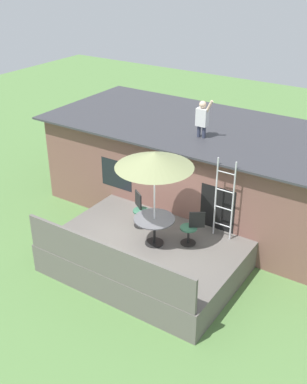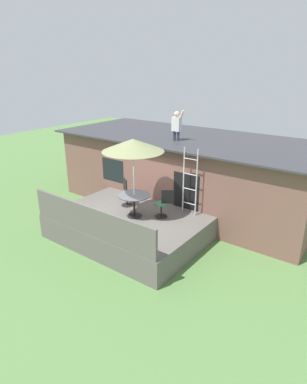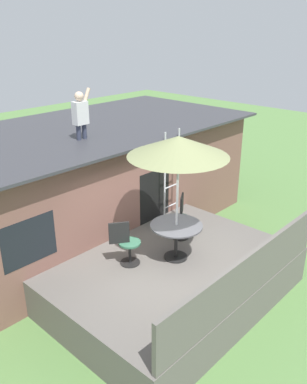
% 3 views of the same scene
% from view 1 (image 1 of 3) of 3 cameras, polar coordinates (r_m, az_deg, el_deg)
% --- Properties ---
extents(ground_plane, '(40.00, 40.00, 0.00)m').
position_cam_1_polar(ground_plane, '(12.68, -0.79, -9.14)').
color(ground_plane, '#567F42').
extents(house, '(10.50, 4.50, 2.82)m').
position_cam_1_polar(house, '(14.65, 7.08, 2.48)').
color(house, brown).
rests_on(house, ground).
extents(deck, '(4.80, 3.44, 0.80)m').
position_cam_1_polar(deck, '(12.45, -0.80, -7.67)').
color(deck, '#605B56').
rests_on(deck, ground).
extents(deck_railing, '(4.70, 0.08, 0.90)m').
position_cam_1_polar(deck_railing, '(10.87, -5.81, -8.23)').
color(deck_railing, '#605B56').
rests_on(deck_railing, deck).
extents(patio_table, '(1.04, 1.04, 0.74)m').
position_cam_1_polar(patio_table, '(11.88, 0.10, -3.87)').
color(patio_table, black).
rests_on(patio_table, deck).
extents(patio_umbrella, '(1.90, 1.90, 2.54)m').
position_cam_1_polar(patio_umbrella, '(11.06, 0.11, 3.93)').
color(patio_umbrella, silver).
rests_on(patio_umbrella, deck).
extents(step_ladder, '(0.52, 0.04, 2.20)m').
position_cam_1_polar(step_ladder, '(12.04, 8.56, -0.91)').
color(step_ladder, silver).
rests_on(step_ladder, deck).
extents(person_figure, '(0.47, 0.20, 1.11)m').
position_cam_1_polar(person_figure, '(13.17, 5.95, 9.07)').
color(person_figure, '#33384C').
rests_on(person_figure, house).
extents(patio_chair_left, '(0.56, 0.46, 0.92)m').
position_cam_1_polar(patio_chair_left, '(12.75, -1.64, -2.16)').
color(patio_chair_left, black).
rests_on(patio_chair_left, deck).
extents(patio_chair_right, '(0.56, 0.46, 0.92)m').
position_cam_1_polar(patio_chair_right, '(11.99, 4.63, -4.37)').
color(patio_chair_right, black).
rests_on(patio_chair_right, deck).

